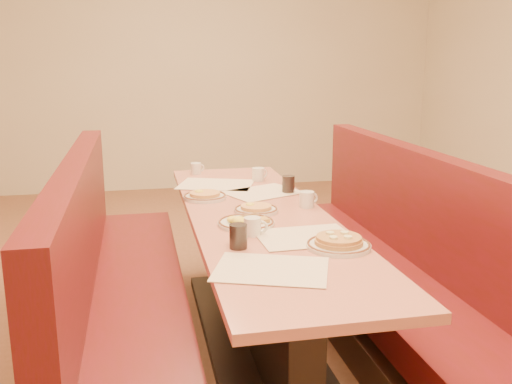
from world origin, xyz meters
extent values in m
plane|color=#9E6647|center=(0.00, 0.00, 0.00)|extent=(8.00, 8.00, 0.00)
cube|color=beige|center=(0.00, 4.00, 1.40)|extent=(6.00, 0.04, 2.80)
cube|color=black|center=(0.00, 0.00, 0.03)|extent=(0.55, 1.88, 0.06)
cube|color=black|center=(0.00, 0.00, 0.35)|extent=(0.15, 1.75, 0.71)
cube|color=#B86A55|center=(0.00, 0.00, 0.73)|extent=(0.70, 2.50, 0.04)
cube|color=#4C3326|center=(-0.68, 0.00, 0.10)|extent=(0.55, 2.50, 0.20)
cube|color=#5B0F1A|center=(-0.68, 0.00, 0.37)|extent=(0.55, 2.50, 0.16)
cube|color=#5B0F1A|center=(-0.89, 0.00, 0.75)|extent=(0.12, 2.50, 0.60)
cube|color=#4C3326|center=(0.68, 0.00, 0.10)|extent=(0.55, 2.50, 0.20)
cube|color=#5B0F1A|center=(0.68, 0.00, 0.37)|extent=(0.55, 2.50, 0.16)
cube|color=#5B0F1A|center=(0.89, 0.00, 0.75)|extent=(0.12, 2.50, 0.60)
cube|color=beige|center=(-0.12, -0.77, 0.75)|extent=(0.51, 0.44, 0.00)
cube|color=beige|center=(0.12, -0.42, 0.75)|extent=(0.43, 0.33, 0.00)
cube|color=beige|center=(-0.12, 0.73, 0.75)|extent=(0.54, 0.47, 0.00)
cube|color=beige|center=(0.12, 0.46, 0.75)|extent=(0.51, 0.45, 0.00)
cylinder|color=silver|center=(0.22, -0.58, 0.76)|extent=(0.27, 0.27, 0.02)
torus|color=brown|center=(0.22, -0.58, 0.77)|extent=(0.27, 0.27, 0.01)
cylinder|color=#C58846|center=(0.22, -0.58, 0.78)|extent=(0.20, 0.20, 0.02)
cylinder|color=#C58846|center=(0.22, -0.58, 0.79)|extent=(0.19, 0.19, 0.02)
cylinder|color=beige|center=(0.25, -0.55, 0.81)|extent=(0.03, 0.03, 0.01)
cylinder|color=beige|center=(0.19, -0.54, 0.81)|extent=(0.03, 0.03, 0.01)
cylinder|color=beige|center=(0.18, -0.61, 0.81)|extent=(0.03, 0.03, 0.01)
cylinder|color=beige|center=(0.24, -0.61, 0.81)|extent=(0.03, 0.03, 0.01)
cylinder|color=silver|center=(-0.10, -0.17, 0.76)|extent=(0.27, 0.27, 0.02)
torus|color=brown|center=(-0.10, -0.17, 0.77)|extent=(0.27, 0.27, 0.01)
ellipsoid|color=yellow|center=(-0.14, -0.20, 0.79)|extent=(0.07, 0.07, 0.04)
ellipsoid|color=yellow|center=(-0.11, -0.23, 0.78)|extent=(0.06, 0.06, 0.03)
ellipsoid|color=yellow|center=(-0.17, -0.17, 0.78)|extent=(0.05, 0.05, 0.03)
cylinder|color=brown|center=(-0.07, -0.15, 0.78)|extent=(0.10, 0.06, 0.02)
cylinder|color=brown|center=(-0.08, -0.12, 0.78)|extent=(0.10, 0.06, 0.02)
cube|color=#CC863F|center=(-0.04, -0.20, 0.78)|extent=(0.09, 0.08, 0.02)
cylinder|color=silver|center=(-0.01, 0.05, 0.76)|extent=(0.23, 0.23, 0.02)
torus|color=brown|center=(-0.01, 0.05, 0.77)|extent=(0.22, 0.22, 0.01)
cylinder|color=#DD9A4E|center=(-0.01, 0.05, 0.78)|extent=(0.16, 0.16, 0.02)
ellipsoid|color=yellow|center=(-0.03, 0.07, 0.78)|extent=(0.05, 0.05, 0.02)
cylinder|color=silver|center=(-0.23, 0.39, 0.76)|extent=(0.25, 0.25, 0.02)
torus|color=brown|center=(-0.23, 0.39, 0.77)|extent=(0.24, 0.24, 0.01)
cylinder|color=#DD9A4E|center=(-0.23, 0.39, 0.78)|extent=(0.17, 0.17, 0.02)
ellipsoid|color=yellow|center=(-0.26, 0.41, 0.79)|extent=(0.05, 0.05, 0.03)
cylinder|color=silver|center=(0.28, 0.09, 0.79)|extent=(0.08, 0.08, 0.09)
torus|color=silver|center=(0.32, 0.11, 0.79)|extent=(0.06, 0.03, 0.06)
cylinder|color=black|center=(0.28, 0.09, 0.83)|extent=(0.07, 0.07, 0.01)
cylinder|color=silver|center=(-0.10, -0.33, 0.79)|extent=(0.08, 0.08, 0.08)
torus|color=silver|center=(-0.06, -0.35, 0.79)|extent=(0.06, 0.03, 0.06)
cylinder|color=black|center=(-0.10, -0.33, 0.83)|extent=(0.07, 0.07, 0.01)
cylinder|color=silver|center=(0.17, 0.80, 0.79)|extent=(0.08, 0.08, 0.09)
torus|color=silver|center=(0.21, 0.81, 0.79)|extent=(0.06, 0.04, 0.06)
cylinder|color=black|center=(0.17, 0.80, 0.83)|extent=(0.07, 0.07, 0.01)
cylinder|color=silver|center=(-0.21, 1.10, 0.79)|extent=(0.07, 0.07, 0.08)
torus|color=silver|center=(-0.17, 1.12, 0.79)|extent=(0.06, 0.03, 0.05)
cylinder|color=black|center=(-0.21, 1.10, 0.82)|extent=(0.06, 0.06, 0.01)
cylinder|color=black|center=(-0.20, -0.50, 0.80)|extent=(0.07, 0.07, 0.10)
cylinder|color=silver|center=(-0.20, -0.50, 0.80)|extent=(0.08, 0.08, 0.10)
cylinder|color=black|center=(0.27, 0.43, 0.80)|extent=(0.07, 0.07, 0.10)
cylinder|color=silver|center=(0.27, 0.43, 0.80)|extent=(0.07, 0.07, 0.10)
camera|label=1|loc=(-0.59, -2.74, 1.53)|focal=40.00mm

